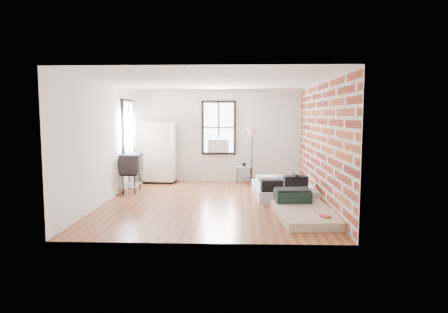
{
  "coord_description": "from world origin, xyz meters",
  "views": [
    {
      "loc": [
        0.62,
        -9.16,
        2.05
      ],
      "look_at": [
        0.26,
        0.3,
        1.05
      ],
      "focal_mm": 32.0,
      "sensor_mm": 36.0,
      "label": 1
    }
  ],
  "objects_px": {
    "tv_stand": "(132,165)",
    "side_table": "(244,170)",
    "mattress_main": "(283,189)",
    "wardrobe": "(160,153)",
    "mattress_bare": "(302,209)",
    "floor_lamp": "(252,136)"
  },
  "relations": [
    {
      "from": "mattress_main",
      "to": "wardrobe",
      "type": "distance_m",
      "value": 3.99
    },
    {
      "from": "mattress_main",
      "to": "floor_lamp",
      "type": "distance_m",
      "value": 2.08
    },
    {
      "from": "mattress_main",
      "to": "mattress_bare",
      "type": "xyz_separation_m",
      "value": [
        0.16,
        -2.03,
        -0.04
      ]
    },
    {
      "from": "side_table",
      "to": "floor_lamp",
      "type": "relative_size",
      "value": 0.36
    },
    {
      "from": "wardrobe",
      "to": "tv_stand",
      "type": "height_order",
      "value": "wardrobe"
    },
    {
      "from": "mattress_bare",
      "to": "side_table",
      "type": "height_order",
      "value": "side_table"
    },
    {
      "from": "tv_stand",
      "to": "side_table",
      "type": "bearing_deg",
      "value": 26.11
    },
    {
      "from": "wardrobe",
      "to": "tv_stand",
      "type": "distance_m",
      "value": 1.56
    },
    {
      "from": "mattress_main",
      "to": "side_table",
      "type": "height_order",
      "value": "mattress_main"
    },
    {
      "from": "mattress_main",
      "to": "wardrobe",
      "type": "bearing_deg",
      "value": 149.54
    },
    {
      "from": "side_table",
      "to": "mattress_bare",
      "type": "bearing_deg",
      "value": -73.57
    },
    {
      "from": "mattress_main",
      "to": "tv_stand",
      "type": "distance_m",
      "value": 4.01
    },
    {
      "from": "wardrobe",
      "to": "floor_lamp",
      "type": "bearing_deg",
      "value": 0.9
    },
    {
      "from": "mattress_bare",
      "to": "side_table",
      "type": "bearing_deg",
      "value": 102.0
    },
    {
      "from": "mattress_main",
      "to": "side_table",
      "type": "distance_m",
      "value": 2.09
    },
    {
      "from": "mattress_bare",
      "to": "tv_stand",
      "type": "xyz_separation_m",
      "value": [
        -4.13,
        2.31,
        0.59
      ]
    },
    {
      "from": "wardrobe",
      "to": "side_table",
      "type": "xyz_separation_m",
      "value": [
        2.53,
        0.07,
        -0.51
      ]
    },
    {
      "from": "wardrobe",
      "to": "side_table",
      "type": "distance_m",
      "value": 2.58
    },
    {
      "from": "mattress_bare",
      "to": "floor_lamp",
      "type": "height_order",
      "value": "floor_lamp"
    },
    {
      "from": "mattress_bare",
      "to": "wardrobe",
      "type": "height_order",
      "value": "wardrobe"
    },
    {
      "from": "floor_lamp",
      "to": "tv_stand",
      "type": "bearing_deg",
      "value": -159.8
    },
    {
      "from": "wardrobe",
      "to": "side_table",
      "type": "relative_size",
      "value": 3.03
    }
  ]
}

